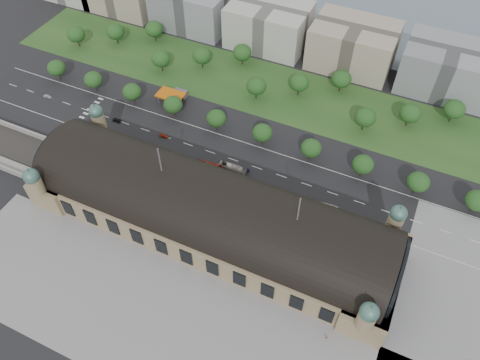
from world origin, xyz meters
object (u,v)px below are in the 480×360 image
at_px(traffic_car_3, 164,136).
at_px(parked_car_2, 156,162).
at_px(parked_car_3, 134,148).
at_px(bus_mid, 232,168).
at_px(traffic_car_2, 117,120).
at_px(bus_west, 209,166).
at_px(parked_car_4, 150,153).
at_px(parked_car_5, 150,157).
at_px(parked_car_1, 112,146).
at_px(traffic_car_0, 47,96).
at_px(pedestrian_0, 326,338).
at_px(petrol_station, 176,94).
at_px(parked_car_6, 201,171).
at_px(traffic_car_4, 245,169).
at_px(parked_car_0, 127,152).
at_px(traffic_car_6, 378,229).
at_px(bus_east, 326,208).

bearing_deg(traffic_car_3, parked_car_2, -167.04).
xyz_separation_m(parked_car_3, bus_mid, (48.27, 6.53, 1.10)).
xyz_separation_m(traffic_car_3, bus_mid, (39.62, -6.19, 1.14)).
height_order(traffic_car_2, bus_west, bus_west).
bearing_deg(bus_mid, parked_car_4, 97.87).
xyz_separation_m(parked_car_3, parked_car_5, (10.01, -1.96, 0.03)).
xyz_separation_m(traffic_car_3, parked_car_1, (-18.82, -16.72, 0.14)).
height_order(traffic_car_0, traffic_car_3, traffic_car_0).
height_order(parked_car_1, parked_car_4, parked_car_1).
bearing_deg(traffic_car_3, traffic_car_0, 84.55).
relative_size(bus_west, pedestrian_0, 7.07).
bearing_deg(petrol_station, parked_car_6, -48.29).
distance_m(petrol_station, traffic_car_4, 61.80).
distance_m(parked_car_1, parked_car_3, 10.93).
distance_m(traffic_car_2, traffic_car_4, 71.97).
xyz_separation_m(parked_car_6, bus_west, (2.24, 3.19, 1.03)).
bearing_deg(traffic_car_2, parked_car_0, 46.65).
bearing_deg(bus_west, parked_car_6, 140.32).
bearing_deg(bus_west, parked_car_1, 93.88).
height_order(traffic_car_2, parked_car_3, parked_car_3).
bearing_deg(traffic_car_6, traffic_car_4, -93.79).
relative_size(parked_car_4, parked_car_5, 0.88).
relative_size(traffic_car_4, traffic_car_6, 0.96).
bearing_deg(pedestrian_0, parked_car_3, 141.70).
xyz_separation_m(traffic_car_3, pedestrian_0, (102.45, -63.23, 0.23)).
distance_m(traffic_car_0, bus_east, 156.69).
bearing_deg(traffic_car_4, parked_car_6, -60.51).
bearing_deg(traffic_car_2, petrol_station, 146.46).
relative_size(parked_car_5, bus_mid, 0.40).
height_order(parked_car_2, bus_east, bus_east).
relative_size(traffic_car_0, parked_car_1, 0.75).
relative_size(traffic_car_3, bus_mid, 0.35).
distance_m(parked_car_2, parked_car_3, 14.71).
distance_m(traffic_car_0, parked_car_0, 63.72).
distance_m(traffic_car_6, bus_mid, 68.00).
xyz_separation_m(parked_car_4, bus_mid, (39.84, 6.53, 1.04)).
xyz_separation_m(traffic_car_0, parked_car_5, (72.73, -14.91, -0.02)).
relative_size(traffic_car_4, pedestrian_0, 2.46).
xyz_separation_m(parked_car_2, bus_east, (79.49, 6.87, 0.98)).
height_order(parked_car_1, pedestrian_0, pedestrian_0).
relative_size(traffic_car_4, bus_mid, 0.34).
height_order(parked_car_0, parked_car_2, parked_car_2).
xyz_separation_m(parked_car_5, pedestrian_0, (101.08, -48.55, 0.17)).
height_order(traffic_car_2, bus_east, bus_east).
relative_size(traffic_car_0, pedestrian_0, 2.42).
height_order(traffic_car_2, bus_mid, bus_mid).
distance_m(traffic_car_0, parked_car_2, 78.72).
relative_size(traffic_car_3, parked_car_5, 0.88).
bearing_deg(traffic_car_0, parked_car_0, 68.85).
relative_size(parked_car_2, parked_car_5, 0.95).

